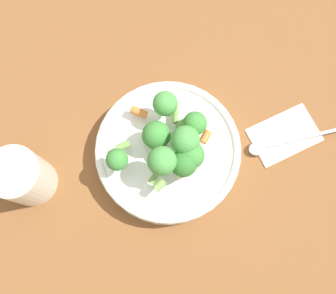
{
  "coord_description": "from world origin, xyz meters",
  "views": [
    {
      "loc": [
        0.13,
        -0.09,
        0.7
      ],
      "look_at": [
        0.0,
        0.0,
        0.06
      ],
      "focal_mm": 42.0,
      "sensor_mm": 36.0,
      "label": 1
    }
  ],
  "objects": [
    {
      "name": "pasta_salad",
      "position": [
        0.01,
        0.0,
        0.09
      ],
      "size": [
        0.16,
        0.17,
        0.08
      ],
      "color": "#8CB766",
      "rests_on": "bowl"
    },
    {
      "name": "cup",
      "position": [
        -0.1,
        -0.23,
        0.06
      ],
      "size": [
        0.09,
        0.09,
        0.11
      ],
      "color": "silver",
      "rests_on": "ground_plane"
    },
    {
      "name": "napkin",
      "position": [
        0.09,
        0.2,
        0.0
      ],
      "size": [
        0.1,
        0.13,
        0.01
      ],
      "color": "white",
      "rests_on": "ground_plane"
    },
    {
      "name": "spoon",
      "position": [
        0.1,
        0.18,
        0.01
      ],
      "size": [
        0.08,
        0.18,
        0.01
      ],
      "rotation": [
        0.0,
        0.0,
        10.62
      ],
      "color": "silver",
      "rests_on": "napkin"
    },
    {
      "name": "bowl",
      "position": [
        0.0,
        0.0,
        0.03
      ],
      "size": [
        0.25,
        0.25,
        0.05
      ],
      "color": "white",
      "rests_on": "ground_plane"
    },
    {
      "name": "ground_plane",
      "position": [
        0.0,
        0.0,
        0.0
      ],
      "size": [
        3.0,
        3.0,
        0.0
      ],
      "primitive_type": "plane",
      "color": "brown"
    }
  ]
}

